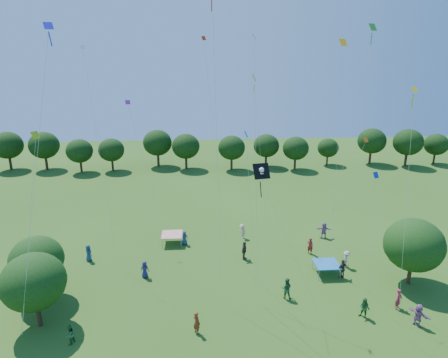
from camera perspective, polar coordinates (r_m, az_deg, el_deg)
near_tree_west at (r=33.15m, az=-25.60°, el=-13.12°), size 4.69×4.69×5.88m
near_tree_north at (r=36.58m, az=-25.19°, el=-10.40°), size 4.30×4.30×5.54m
near_tree_east at (r=38.78m, az=25.50°, el=-8.50°), size 5.11×5.11×6.12m
treeline at (r=70.67m, az=-3.85°, el=4.77°), size 88.01×8.77×6.77m
tent_red_stripe at (r=43.74m, az=-7.44°, el=-7.88°), size 2.20×2.20×1.10m
tent_blue at (r=38.98m, az=14.44°, el=-11.69°), size 2.20×2.20×1.10m
crowd_person_0 at (r=43.43m, az=-5.67°, el=-8.37°), size 0.85×0.57×1.57m
crowd_person_1 at (r=36.21m, az=23.68°, el=-15.44°), size 0.78×0.75×1.77m
crowd_person_2 at (r=34.22m, az=19.43°, el=-17.04°), size 0.92×0.92×1.71m
crowd_person_3 at (r=44.71m, az=2.63°, el=-7.45°), size 0.95×1.18×1.66m
crowd_person_4 at (r=40.35m, az=2.91°, el=-10.18°), size 0.96×1.23×1.90m
crowd_person_5 at (r=46.10m, az=14.07°, el=-7.08°), size 1.78×0.91×1.82m
crowd_person_6 at (r=38.11m, az=-11.25°, el=-12.56°), size 0.87×0.59×1.62m
crowd_person_7 at (r=42.33m, az=12.21°, el=-9.30°), size 0.77×0.74×1.75m
crowd_person_8 at (r=32.11m, az=-21.19°, el=-20.02°), size 0.66×0.85×1.52m
crowd_person_9 at (r=40.72m, az=17.09°, el=-10.90°), size 0.53×1.12×1.69m
crowd_person_10 at (r=38.82m, az=16.57°, el=-12.21°), size 1.19×0.85×1.84m
crowd_person_11 at (r=34.92m, az=26.02°, el=-17.07°), size 1.35×1.77×1.81m
crowd_person_12 at (r=42.24m, az=-18.79°, el=-9.97°), size 0.94×0.91×1.72m
crowd_person_13 at (r=31.09m, az=-3.93°, el=-19.79°), size 0.75×0.78×1.77m
crowd_person_14 at (r=34.98m, az=8.90°, el=-15.17°), size 1.02×0.72×1.87m
pirate_kite at (r=25.95m, az=5.59°, el=0.59°), size 5.18×0.90×11.59m
red_high_kite at (r=30.25m, az=-1.49°, el=19.56°), size 0.82×2.80×24.93m
small_kite_0 at (r=36.08m, az=-1.67°, el=8.28°), size 2.19×3.38×19.74m
small_kite_1 at (r=40.83m, az=4.62°, el=10.59°), size 1.70×2.68×16.39m
small_kite_2 at (r=29.14m, az=-25.70°, el=-0.35°), size 1.98×3.05×13.56m
small_kite_3 at (r=31.31m, az=4.49°, el=8.06°), size 0.41×3.94×19.78m
small_kite_4 at (r=32.31m, az=20.70°, el=-2.89°), size 0.54×1.02×9.95m
small_kite_5 at (r=42.67m, az=-12.35°, el=6.16°), size 3.66×3.21×13.78m
small_kite_6 at (r=38.89m, az=-17.98°, el=7.72°), size 2.09×2.89×19.08m
small_kite_7 at (r=29.49m, az=3.55°, el=0.72°), size 1.31×0.64×13.11m
small_kite_8 at (r=42.80m, az=18.73°, el=3.03°), size 3.13×0.68×10.38m
small_kite_9 at (r=34.33m, az=16.26°, el=11.18°), size 1.12×0.58×19.47m
small_kite_10 at (r=27.35m, az=24.91°, el=1.75°), size 1.88×0.95×16.58m
small_kite_11 at (r=40.58m, az=19.35°, el=14.54°), size 2.61×1.08×20.96m
small_kite_12 at (r=25.26m, az=-24.84°, el=6.53°), size 4.95×1.07×19.99m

